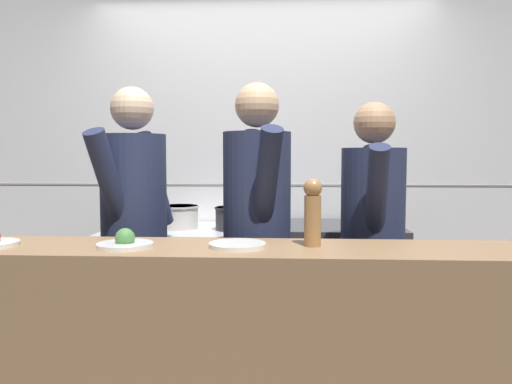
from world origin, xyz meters
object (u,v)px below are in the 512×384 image
Objects in this scene: sauce_pot at (179,216)px; chef_line at (372,241)px; chef_head_cook at (134,230)px; pepper_mill at (313,211)px; plated_dish_dessert at (238,245)px; stock_pot at (139,213)px; braising_pot at (233,218)px; plated_dish_appetiser at (125,242)px; oven_range at (185,292)px; chef_sous at (257,231)px.

sauce_pot is 1.36m from chef_line.
pepper_mill is at bearing -14.33° from chef_head_cook.
plated_dish_dessert is 0.86m from chef_head_cook.
chef_head_cook is (-0.93, 0.55, -0.17)m from pepper_mill.
chef_line reaches higher than plated_dish_dessert.
plated_dish_dessert is (0.81, -1.32, 0.03)m from stock_pot.
chef_head_cook is 1.05× the size of chef_line.
braising_pot is 1.29m from pepper_mill.
plated_dish_dessert is at bearing 3.47° from plated_dish_appetiser.
braising_pot is at bearing 75.66° from plated_dish_appetiser.
chef_line is (1.47, -0.72, -0.05)m from stock_pot.
plated_dish_dessert reaches higher than oven_range.
braising_pot is 0.70m from chef_sous.
plated_dish_appetiser is (-0.32, -1.25, 0.05)m from braising_pot.
stock_pot is 1.71m from pepper_mill.
stock_pot is 1.39m from plated_dish_appetiser.
pepper_mill reaches higher than plated_dish_dessert.
oven_range is at bearing -9.07° from stock_pot.
sauce_pot is 0.16× the size of chef_line.
chef_sous is 0.62m from chef_line.
braising_pot is at bearing -8.29° from stock_pot.
plated_dish_dessert is at bearing -69.20° from oven_range.
plated_dish_appetiser is at bearing -175.12° from pepper_mill.
stock_pot is 0.19× the size of chef_head_cook.
stock_pot is 1.39× the size of plated_dish_appetiser.
braising_pot is 1.02m from chef_line.
oven_range is 1.41m from chef_line.
oven_range is 0.63× the size of chef_line.
chef_line is (1.14, -0.66, 0.48)m from oven_range.
chef_head_cook is (-0.10, -0.69, 0.01)m from sauce_pot.
chef_head_cook is at bearing 103.69° from plated_dish_appetiser.
chef_line is at bearing -25.90° from stock_pot.
chef_sous reaches higher than chef_line.
sauce_pot is 1.12× the size of braising_pot.
plated_dish_appetiser reaches higher than stock_pot.
stock_pot reaches higher than sauce_pot.
chef_sous reaches higher than oven_range.
oven_range is 1.47m from plated_dish_dessert.
chef_head_cook reaches higher than sauce_pot.
plated_dish_dessert is 0.14× the size of chef_sous.
chef_head_cook reaches higher than braising_pot.
sauce_pot is 0.93m from chef_sous.
stock_pot is 1.16m from chef_sous.
chef_sous reaches higher than sauce_pot.
stock_pot reaches higher than braising_pot.
chef_line reaches higher than braising_pot.
sauce_pot is (-0.04, 0.01, 0.52)m from oven_range.
pepper_mill is (0.83, -1.24, 0.18)m from sauce_pot.
pepper_mill reaches higher than oven_range.
chef_sous reaches higher than stock_pot.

